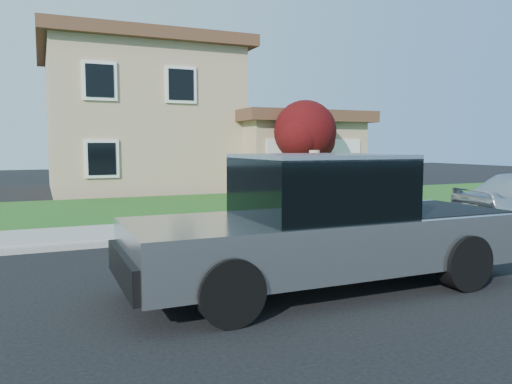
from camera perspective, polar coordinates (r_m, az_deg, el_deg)
ground at (r=9.23m, az=5.85°, el=-7.99°), size 80.00×80.00×0.00m
curb at (r=12.19m, az=3.30°, el=-4.41°), size 40.00×0.20×0.12m
sidewalk at (r=13.17m, az=1.15°, el=-3.60°), size 40.00×2.00×0.15m
lawn at (r=17.33m, az=-5.04°, el=-1.54°), size 40.00×7.00×0.10m
house at (r=24.90m, az=-10.17°, el=7.68°), size 14.00×11.30×6.85m
pickup_truck at (r=7.52m, az=7.96°, el=-3.84°), size 6.10×2.35×2.00m
woman at (r=11.74m, az=6.63°, el=-0.41°), size 0.78×0.66×2.01m
ornamental_tree at (r=20.37m, az=5.71°, el=6.54°), size 2.80×2.52×3.84m
trash_bin at (r=14.71m, az=13.96°, el=-0.31°), size 0.85×0.93×1.11m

